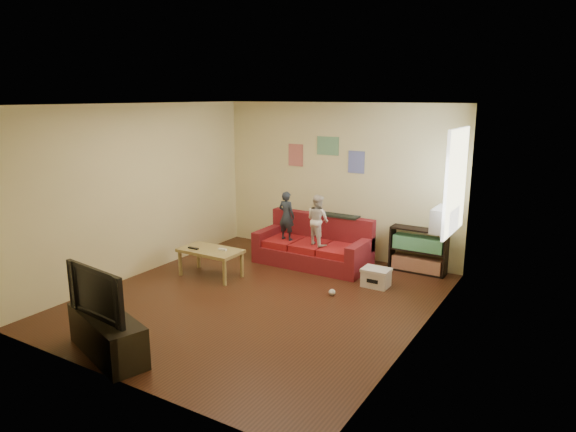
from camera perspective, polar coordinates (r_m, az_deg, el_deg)
The scene contains 17 objects.
room_shell at distance 6.96m, azimuth -3.40°, elevation 1.11°, with size 4.52×5.02×2.72m.
sofa at distance 8.76m, azimuth 2.94°, elevation -3.54°, with size 1.92×0.88×0.84m.
child_a at distance 8.70m, azimuth -0.16°, elevation 0.03°, with size 0.31×0.20×0.84m, color #242D37.
child_b at distance 8.41m, azimuth 3.33°, elevation -0.44°, with size 0.41×0.32×0.84m, color silver.
coffee_table at distance 8.22m, azimuth -8.60°, elevation -4.10°, with size 0.99×0.54×0.45m.
remote at distance 8.27m, azimuth -10.49°, elevation -3.53°, with size 0.19×0.05×0.02m, color black.
game_controller at distance 8.11m, azimuth -7.30°, elevation -3.71°, with size 0.14×0.04×0.03m, color white.
bookshelf at distance 8.60m, azimuth 14.26°, elevation -3.97°, with size 0.91×0.27×0.73m.
window at distance 7.53m, azimuth 18.14°, elevation 3.64°, with size 0.04×1.08×1.48m, color white.
ac_unit at distance 7.67m, azimuth 16.97°, elevation -0.39°, with size 0.28×0.55×0.35m, color #B7B2A3.
artwork_left at distance 9.42m, azimuth 0.86°, elevation 6.78°, with size 0.30×0.01×0.40m, color #D87266.
artwork_center at distance 9.09m, azimuth 4.44°, elevation 7.78°, with size 0.42×0.01×0.32m, color #72B27F.
artwork_right at distance 8.89m, azimuth 7.60°, elevation 5.95°, with size 0.30×0.01×0.38m, color #727FCC.
file_box at distance 7.88m, azimuth 9.76°, elevation -6.73°, with size 0.41×0.31×0.28m.
tv_stand at distance 6.15m, azimuth -19.44°, elevation -12.35°, with size 1.25×0.42×0.47m, color black.
television at distance 5.95m, azimuth -19.83°, elevation -7.82°, with size 0.99×0.13×0.57m, color black.
tissue at distance 7.49m, azimuth 4.91°, elevation -8.44°, with size 0.10×0.10×0.10m, color silver.
Camera 1 is at (3.86, -5.61, 2.81)m, focal length 32.00 mm.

